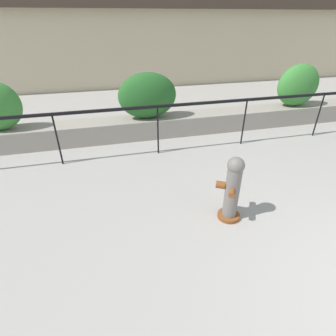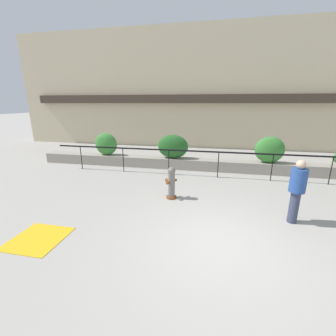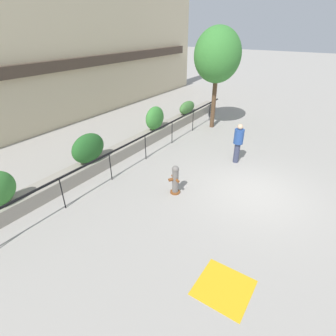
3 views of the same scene
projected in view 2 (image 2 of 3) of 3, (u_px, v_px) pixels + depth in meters
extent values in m
plane|color=#9E9991|center=(219.00, 245.00, 5.08)|extent=(120.00, 120.00, 0.00)
cube|color=beige|center=(220.00, 89.00, 15.25)|extent=(30.00, 1.00, 8.00)
cube|color=#3F3328|center=(220.00, 99.00, 14.79)|extent=(27.00, 0.36, 0.56)
cube|color=gray|center=(217.00, 165.00, 10.65)|extent=(18.00, 0.70, 0.50)
cube|color=black|center=(219.00, 152.00, 9.37)|extent=(15.00, 0.05, 0.06)
cylinder|color=black|center=(81.00, 158.00, 10.77)|extent=(0.04, 0.04, 1.15)
cylinder|color=black|center=(123.00, 160.00, 10.35)|extent=(0.04, 0.04, 1.15)
cylinder|color=black|center=(169.00, 162.00, 9.94)|extent=(0.04, 0.04, 1.15)
cylinder|color=black|center=(218.00, 165.00, 9.53)|extent=(0.04, 0.04, 1.15)
cylinder|color=black|center=(272.00, 167.00, 9.11)|extent=(0.04, 0.04, 1.15)
cylinder|color=black|center=(331.00, 171.00, 8.70)|extent=(0.04, 0.04, 1.15)
ellipsoid|color=#387F33|center=(106.00, 144.00, 11.51)|extent=(1.16, 0.60, 1.13)
ellipsoid|color=#235B23|center=(173.00, 147.00, 10.84)|extent=(1.48, 0.70, 1.14)
ellipsoid|color=#387F33|center=(270.00, 150.00, 9.99)|extent=(1.27, 0.66, 1.18)
cylinder|color=brown|center=(171.00, 197.00, 7.61)|extent=(0.48, 0.48, 0.06)
cylinder|color=slate|center=(171.00, 184.00, 7.48)|extent=(0.30, 0.30, 0.85)
sphere|color=slate|center=(172.00, 171.00, 7.35)|extent=(0.25, 0.25, 0.25)
cylinder|color=brown|center=(168.00, 180.00, 7.57)|extent=(0.18, 0.17, 0.11)
cylinder|color=brown|center=(175.00, 180.00, 7.58)|extent=(0.14, 0.15, 0.09)
cylinder|color=brown|center=(168.00, 183.00, 7.33)|extent=(0.14, 0.15, 0.09)
cylinder|color=#383D56|center=(294.00, 207.00, 5.96)|extent=(0.31, 0.31, 0.88)
cylinder|color=#26478C|center=(298.00, 180.00, 5.75)|extent=(0.52, 0.52, 0.62)
sphere|color=#D6AD89|center=(301.00, 164.00, 5.63)|extent=(0.23, 0.23, 0.23)
cube|color=gold|center=(38.00, 239.00, 5.32)|extent=(1.20, 1.20, 0.01)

